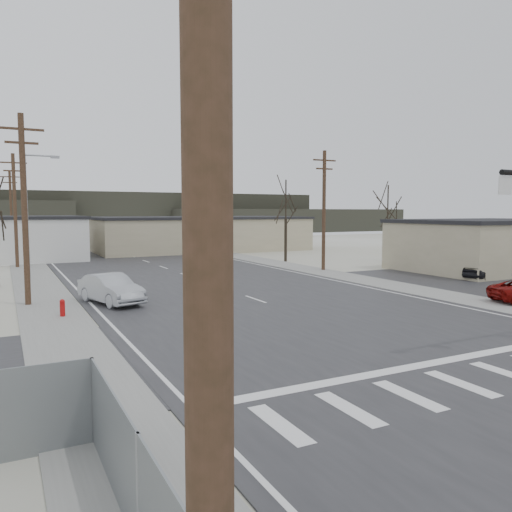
{
  "coord_description": "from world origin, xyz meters",
  "views": [
    {
      "loc": [
        -12.57,
        -16.73,
        4.98
      ],
      "look_at": [
        -0.54,
        6.89,
        2.6
      ],
      "focal_mm": 35.0,
      "sensor_mm": 36.0,
      "label": 1
    }
  ],
  "objects": [
    {
      "name": "building_lot",
      "position": [
        24.0,
        12.0,
        2.16
      ],
      "size": [
        14.3,
        10.3,
        4.3
      ],
      "color": "tan",
      "rests_on": "ground"
    },
    {
      "name": "hill_right",
      "position": [
        50.0,
        90.0,
        2.75
      ],
      "size": [
        60.0,
        18.0,
        5.5
      ],
      "primitive_type": "cube",
      "color": "#333026",
      "rests_on": "ground"
    },
    {
      "name": "tree_right_far",
      "position": [
        15.0,
        52.0,
        5.58
      ],
      "size": [
        3.52,
        3.52,
        7.84
      ],
      "color": "#2E251C",
      "rests_on": "ground"
    },
    {
      "name": "upole_left_c",
      "position": [
        -11.5,
        32.0,
        5.22
      ],
      "size": [
        2.2,
        0.3,
        10.0
      ],
      "color": "#4B3223",
      "rests_on": "ground"
    },
    {
      "name": "upole_right_b",
      "position": [
        11.5,
        40.0,
        5.22
      ],
      "size": [
        2.2,
        0.3,
        10.0
      ],
      "color": "#4B3223",
      "rests_on": "ground"
    },
    {
      "name": "upole_left_d",
      "position": [
        -11.5,
        52.0,
        5.22
      ],
      "size": [
        2.2,
        0.3,
        10.0
      ],
      "color": "#4B3223",
      "rests_on": "ground"
    },
    {
      "name": "building_right_far",
      "position": [
        10.0,
        44.0,
        2.15
      ],
      "size": [
        26.3,
        14.3,
        4.3
      ],
      "color": "tan",
      "rests_on": "ground"
    },
    {
      "name": "sedan_crossing",
      "position": [
        -7.5,
        10.44,
        0.83
      ],
      "size": [
        2.96,
        5.06,
        1.58
      ],
      "primitive_type": "imported",
      "rotation": [
        0.0,
        0.0,
        0.29
      ],
      "color": "#9EA2A8",
      "rests_on": "main_road"
    },
    {
      "name": "car_far_b",
      "position": [
        -2.7,
        58.69,
        0.81
      ],
      "size": [
        3.2,
        4.84,
        1.53
      ],
      "primitive_type": "imported",
      "rotation": [
        0.0,
        0.0,
        0.34
      ],
      "color": "black",
      "rests_on": "main_road"
    },
    {
      "name": "car_parked_dark_b",
      "position": [
        21.57,
        11.1,
        0.67
      ],
      "size": [
        4.06,
        2.36,
        1.26
      ],
      "primitive_type": "imported",
      "rotation": [
        0.0,
        0.0,
        1.29
      ],
      "color": "black",
      "rests_on": "parking_lot"
    },
    {
      "name": "tree_lot",
      "position": [
        22.0,
        22.0,
        5.58
      ],
      "size": [
        3.52,
        3.52,
        7.84
      ],
      "color": "#2E251C",
      "rests_on": "ground"
    },
    {
      "name": "car_parked_dark_a",
      "position": [
        18.68,
        8.05,
        0.7
      ],
      "size": [
        4.16,
        2.54,
        1.32
      ],
      "primitive_type": "imported",
      "rotation": [
        0.0,
        0.0,
        1.84
      ],
      "color": "black",
      "rests_on": "parking_lot"
    },
    {
      "name": "hill_center",
      "position": [
        15.0,
        96.0,
        4.5
      ],
      "size": [
        80.0,
        18.0,
        9.0
      ],
      "primitive_type": "cube",
      "color": "#333026",
      "rests_on": "ground"
    },
    {
      "name": "upole_right_a",
      "position": [
        11.5,
        18.0,
        5.22
      ],
      "size": [
        2.2,
        0.3,
        10.0
      ],
      "color": "#4B3223",
      "rests_on": "ground"
    },
    {
      "name": "ground",
      "position": [
        0.0,
        0.0,
        0.0
      ],
      "size": [
        140.0,
        140.0,
        0.0
      ],
      "primitive_type": "plane",
      "color": "silver",
      "rests_on": "ground"
    },
    {
      "name": "upole_left_a",
      "position": [
        -11.5,
        -14.0,
        5.22
      ],
      "size": [
        2.2,
        0.3,
        10.0
      ],
      "color": "#4B3223",
      "rests_on": "ground"
    },
    {
      "name": "sidewalk_right",
      "position": [
        10.6,
        20.0,
        0.03
      ],
      "size": [
        3.0,
        90.0,
        0.06
      ],
      "primitive_type": "cube",
      "color": "gray",
      "rests_on": "ground"
    },
    {
      "name": "car_far_a",
      "position": [
        0.44,
        42.42,
        0.89
      ],
      "size": [
        3.8,
        6.24,
        1.69
      ],
      "primitive_type": "imported",
      "rotation": [
        0.0,
        0.0,
        3.4
      ],
      "color": "black",
      "rests_on": "main_road"
    },
    {
      "name": "fire_hydrant",
      "position": [
        -10.2,
        8.0,
        0.45
      ],
      "size": [
        0.24,
        0.24,
        0.87
      ],
      "color": "#A50C0C",
      "rests_on": "ground"
    },
    {
      "name": "streetlight_main",
      "position": [
        -10.8,
        22.0,
        5.09
      ],
      "size": [
        2.4,
        0.25,
        9.0
      ],
      "color": "gray",
      "rests_on": "ground"
    },
    {
      "name": "main_road",
      "position": [
        0.0,
        15.0,
        0.02
      ],
      "size": [
        18.0,
        110.0,
        0.05
      ],
      "primitive_type": "cube",
      "color": "#29282B",
      "rests_on": "ground"
    },
    {
      "name": "cross_road",
      "position": [
        0.0,
        0.0,
        0.02
      ],
      "size": [
        90.0,
        10.0,
        0.04
      ],
      "primitive_type": "cube",
      "color": "#29282B",
      "rests_on": "ground"
    },
    {
      "name": "sidewalk_left",
      "position": [
        -10.6,
        20.0,
        0.03
      ],
      "size": [
        3.0,
        90.0,
        0.06
      ],
      "primitive_type": "cube",
      "color": "gray",
      "rests_on": "ground"
    },
    {
      "name": "tree_right_mid",
      "position": [
        12.5,
        26.0,
        5.93
      ],
      "size": [
        3.74,
        3.74,
        8.33
      ],
      "color": "#2E251C",
      "rests_on": "ground"
    },
    {
      "name": "upole_left_b",
      "position": [
        -11.5,
        12.0,
        5.22
      ],
      "size": [
        2.2,
        0.3,
        10.0
      ],
      "color": "#4B3223",
      "rests_on": "ground"
    }
  ]
}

